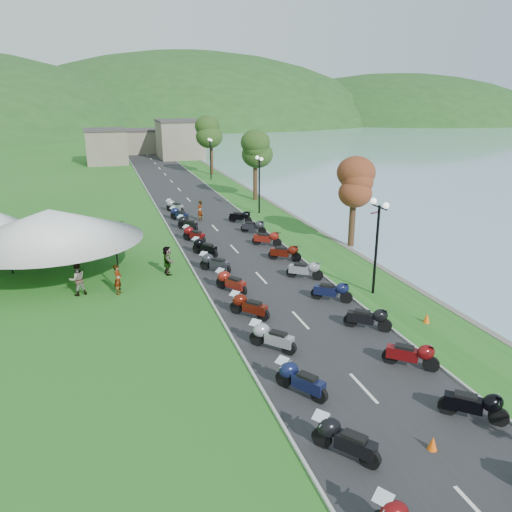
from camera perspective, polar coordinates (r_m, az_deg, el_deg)
road at (r=45.72m, az=-6.41°, el=5.01°), size 7.00×120.00×0.02m
hills_backdrop at (r=204.22m, az=-15.51°, el=14.39°), size 360.00×120.00×76.00m
far_building at (r=89.35m, az=-13.55°, el=12.50°), size 18.00×16.00×5.00m
moto_row_left at (r=23.71m, az=-0.94°, el=-5.86°), size 2.60×49.45×1.10m
moto_row_right at (r=25.87m, az=8.70°, el=-3.99°), size 2.60×36.90×1.10m
vendor_tent_main at (r=30.94m, az=-22.20°, el=1.35°), size 6.83×6.83×4.00m
tree_lakeside at (r=34.99m, az=11.09°, el=6.71°), size 2.54×2.54×7.05m
pedestrian_a at (r=27.71m, az=-15.37°, el=-4.16°), size 0.61×0.71×1.63m
pedestrian_b at (r=28.18m, az=-19.57°, el=-4.21°), size 0.95×0.70×1.75m
pedestrian_c at (r=34.30m, az=-23.86°, el=-0.82°), size 0.86×1.37×1.96m
traffic_cone_near at (r=16.68m, az=19.54°, el=-19.53°), size 0.30×0.30×0.47m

